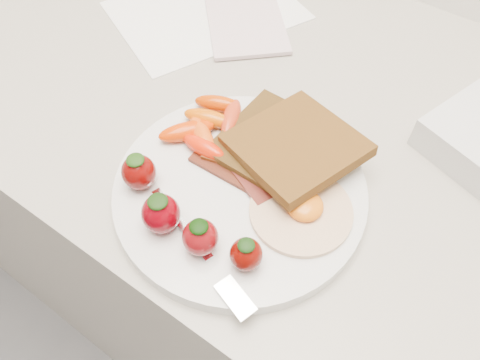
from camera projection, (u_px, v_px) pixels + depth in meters
The scene contains 11 objects.
counter at pixel (285, 269), 0.95m from camera, with size 2.00×0.60×0.90m, color gray.
plate at pixel (240, 190), 0.50m from camera, with size 0.27×0.27×0.02m, color silver.
toast_lower at pixel (278, 145), 0.52m from camera, with size 0.12×0.12×0.01m, color black.
toast_upper at pixel (296, 145), 0.50m from camera, with size 0.12×0.12×0.01m, color #43260E.
fried_egg at pixel (302, 209), 0.47m from camera, with size 0.11×0.11×0.02m.
bacon_strips at pixel (238, 168), 0.50m from camera, with size 0.11×0.06×0.01m.
baby_carrots at pixel (208, 126), 0.53m from camera, with size 0.09×0.11×0.02m.
strawberries at pixel (178, 214), 0.45m from camera, with size 0.18×0.06×0.05m.
fork at pixel (204, 255), 0.44m from camera, with size 0.16×0.07×0.00m.
paper_sheet at pixel (206, 11), 0.71m from camera, with size 0.20×0.27×0.00m, color white.
notepad at pixel (246, 22), 0.68m from camera, with size 0.11×0.16×0.01m, color beige.
Camera 1 is at (0.16, 1.31, 1.32)m, focal length 35.00 mm.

